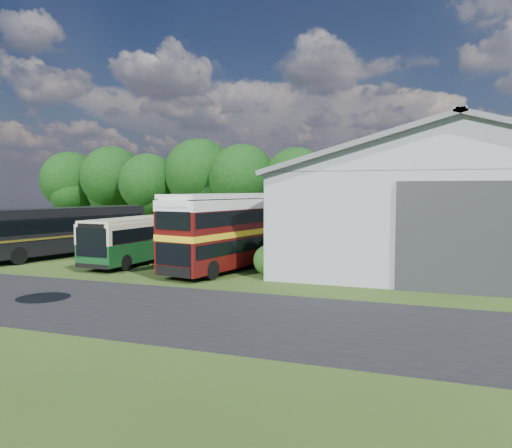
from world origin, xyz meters
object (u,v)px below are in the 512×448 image
at_px(storage_shed, 451,196).
at_px(bus_maroon_double, 231,232).
at_px(bus_green_single, 148,238).
at_px(bus_dark_single, 66,230).

relative_size(storage_shed, bus_maroon_double, 2.36).
distance_m(bus_green_single, bus_maroon_double, 6.32).
bearing_deg(bus_dark_single, bus_maroon_double, 7.56).
bearing_deg(storage_shed, bus_maroon_double, -143.13).
xyz_separation_m(bus_green_single, bus_dark_single, (-6.86, 0.49, 0.25)).
bearing_deg(storage_shed, bus_dark_single, -163.24).
relative_size(storage_shed, bus_dark_single, 1.98).
height_order(bus_green_single, bus_dark_single, bus_dark_single).
relative_size(storage_shed, bus_green_single, 2.35).
bearing_deg(bus_maroon_double, storage_shed, 48.32).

